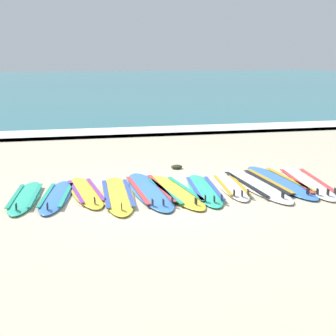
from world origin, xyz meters
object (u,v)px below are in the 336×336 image
Objects in this scene: surfboard_10 at (307,182)px; surfboard_1 at (56,196)px; surfboard_3 at (118,194)px; surfboard_8 at (256,184)px; surfboard_6 at (204,190)px; surfboard_4 at (149,190)px; surfboard_5 at (175,191)px; surfboard_9 at (279,181)px; surfboard_7 at (231,186)px; surfboard_2 at (86,192)px; surfboard_0 at (25,197)px.

surfboard_1 is at bearing 179.41° from surfboard_10.
surfboard_10 is at bearing 0.86° from surfboard_3.
surfboard_3 is at bearing -177.75° from surfboard_8.
surfboard_4 is at bearing 170.93° from surfboard_6.
surfboard_3 is (1.12, -0.11, -0.00)m from surfboard_1.
surfboard_6 is at bearing -1.72° from surfboard_5.
surfboard_9 is 0.56m from surfboard_10.
surfboard_3 is 0.64m from surfboard_4.
surfboard_5 is (2.23, -0.12, -0.00)m from surfboard_1.
surfboard_1 is 3.40m from surfboard_7.
surfboard_2 is at bearing 178.84° from surfboard_9.
surfboard_2 is (0.54, 0.17, -0.00)m from surfboard_1.
surfboard_0 is 0.77× the size of surfboard_4.
surfboard_9 is at bearing 7.93° from surfboard_6.
surfboard_2 is at bearing 177.11° from surfboard_10.
surfboard_10 is (5.03, -0.05, 0.00)m from surfboard_1.
surfboard_10 is (1.10, -0.05, 0.00)m from surfboard_8.
surfboard_6 is (2.27, -0.32, 0.00)m from surfboard_2.
surfboard_8 is 0.57m from surfboard_9.
surfboard_2 is 0.85× the size of surfboard_10.
surfboard_4 and surfboard_6 have the same top height.
surfboard_5 is at bearing -3.98° from surfboard_0.
surfboard_2 and surfboard_5 have the same top height.
surfboard_3 is at bearing -179.14° from surfboard_10.
surfboard_3 is (0.58, -0.29, -0.00)m from surfboard_2.
surfboard_1 is 0.80× the size of surfboard_10.
surfboard_3 is 2.27m from surfboard_7.
surfboard_4 is at bearing 177.92° from surfboard_7.
surfboard_4 is 0.51m from surfboard_5.
surfboard_10 is at bearing -2.89° from surfboard_2.
surfboard_7 is (2.27, 0.08, 0.00)m from surfboard_3.
surfboard_2 is 1.00× the size of surfboard_6.
surfboard_1 is 0.94× the size of surfboard_2.
surfboard_5 is 1.25× the size of surfboard_7.
surfboard_9 is (3.95, -0.08, -0.00)m from surfboard_2.
surfboard_9 is at bearing 1.38° from surfboard_4.
surfboard_5 and surfboard_8 have the same top height.
surfboard_6 is at bearing -169.53° from surfboard_7.
surfboard_1 is at bearing -179.07° from surfboard_4.
surfboard_2 is at bearing 173.10° from surfboard_4.
surfboard_0 is at bearing 172.77° from surfboard_1.
surfboard_10 is at bearing -2.70° from surfboard_8.
surfboard_7 is at bearing -4.13° from surfboard_2.
surfboard_6 is 0.82× the size of surfboard_8.
surfboard_5 is at bearing 178.28° from surfboard_6.
surfboard_9 is at bearing 3.48° from surfboard_3.
surfboard_2 is at bearing 5.41° from surfboard_0.
surfboard_1 is 1.13m from surfboard_3.
surfboard_8 is at bearing -0.91° from surfboard_0.
surfboard_4 is 0.99× the size of surfboard_8.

